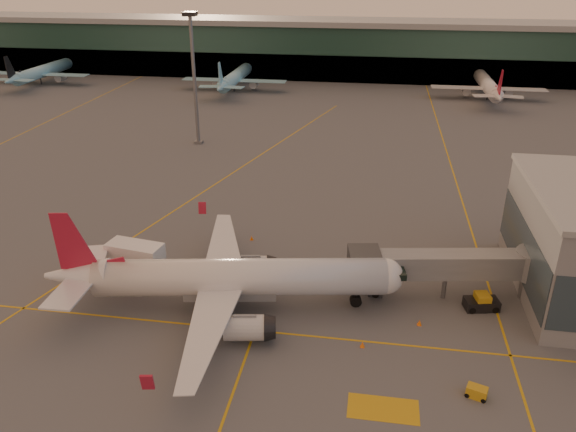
# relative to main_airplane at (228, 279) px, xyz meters

# --- Properties ---
(ground) EXTENTS (600.00, 600.00, 0.00)m
(ground) POSITION_rel_main_airplane_xyz_m (-1.46, -8.51, -3.73)
(ground) COLOR #4C4F54
(ground) RESTS_ON ground
(taxi_markings) EXTENTS (100.12, 173.00, 0.01)m
(taxi_markings) POSITION_rel_main_airplane_xyz_m (-8.78, 35.98, -3.72)
(taxi_markings) COLOR gold
(taxi_markings) RESTS_ON ground
(terminal) EXTENTS (400.00, 20.00, 17.60)m
(terminal) POSITION_rel_main_airplane_xyz_m (-1.46, 133.28, 5.03)
(terminal) COLOR #19382D
(terminal) RESTS_ON ground
(mast_west_near) EXTENTS (2.40, 2.40, 25.60)m
(mast_west_near) POSITION_rel_main_airplane_xyz_m (-21.46, 57.49, 11.13)
(mast_west_near) COLOR slate
(mast_west_near) RESTS_ON ground
(distant_aircraft_row) EXTENTS (290.00, 34.00, 13.00)m
(distant_aircraft_row) POSITION_rel_main_airplane_xyz_m (-22.46, 109.49, -3.73)
(distant_aircraft_row) COLOR #84C5DD
(distant_aircraft_row) RESTS_ON ground
(main_airplane) EXTENTS (37.88, 34.35, 11.47)m
(main_airplane) POSITION_rel_main_airplane_xyz_m (0.00, 0.00, 0.00)
(main_airplane) COLOR silver
(main_airplane) RESTS_ON ground
(jet_bridge) EXTENTS (22.64, 6.72, 5.74)m
(jet_bridge) POSITION_rel_main_airplane_xyz_m (24.33, 6.23, 0.20)
(jet_bridge) COLOR slate
(jet_bridge) RESTS_ON ground
(catering_truck) EXTENTS (6.76, 3.83, 4.97)m
(catering_truck) POSITION_rel_main_airplane_xyz_m (-11.92, 3.70, -0.90)
(catering_truck) COLOR red
(catering_truck) RESTS_ON ground
(gpu_cart) EXTENTS (2.02, 1.59, 1.03)m
(gpu_cart) POSITION_rel_main_airplane_xyz_m (24.48, -9.80, -3.22)
(gpu_cart) COLOR #C09218
(gpu_cart) RESTS_ON ground
(pushback_tug) EXTENTS (3.89, 2.61, 1.84)m
(pushback_tug) POSITION_rel_main_airplane_xyz_m (26.92, 4.25, -2.98)
(pushback_tug) COLOR black
(pushback_tug) RESTS_ON ground
(cone_nose) EXTENTS (0.49, 0.49, 0.62)m
(cone_nose) POSITION_rel_main_airplane_xyz_m (20.16, 0.15, -3.43)
(cone_nose) COLOR orange
(cone_nose) RESTS_ON ground
(cone_tail) EXTENTS (0.50, 0.50, 0.64)m
(cone_tail) POSITION_rel_main_airplane_xyz_m (-18.54, 1.69, -3.42)
(cone_tail) COLOR orange
(cone_tail) RESTS_ON ground
(cone_wing_left) EXTENTS (0.47, 0.47, 0.59)m
(cone_wing_left) POSITION_rel_main_airplane_xyz_m (-1.20, 16.39, -3.44)
(cone_wing_left) COLOR orange
(cone_wing_left) RESTS_ON ground
(cone_fwd) EXTENTS (0.48, 0.48, 0.61)m
(cone_fwd) POSITION_rel_main_airplane_xyz_m (14.47, -4.43, -3.43)
(cone_fwd) COLOR orange
(cone_fwd) RESTS_ON ground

